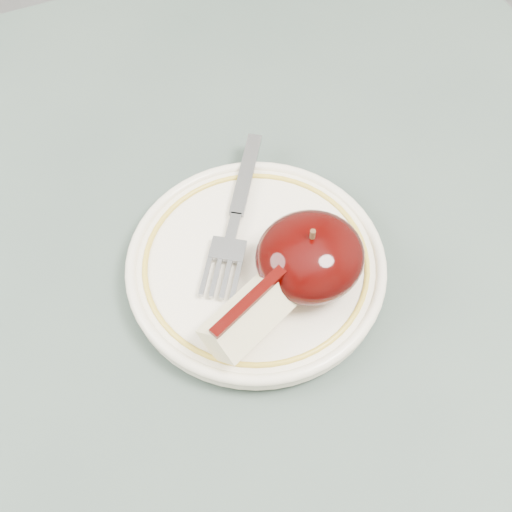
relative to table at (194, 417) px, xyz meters
name	(u,v)px	position (x,y,z in m)	size (l,w,h in m)	color
table	(194,417)	(0.00, 0.00, 0.00)	(0.90, 0.90, 0.75)	brown
plate	(256,266)	(0.08, 0.06, 0.10)	(0.20, 0.20, 0.02)	white
apple_half	(310,257)	(0.11, 0.03, 0.13)	(0.08, 0.08, 0.06)	black
apple_wedge	(258,306)	(0.06, 0.01, 0.13)	(0.10, 0.07, 0.04)	beige
fork	(236,216)	(0.08, 0.10, 0.11)	(0.10, 0.15, 0.00)	gray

